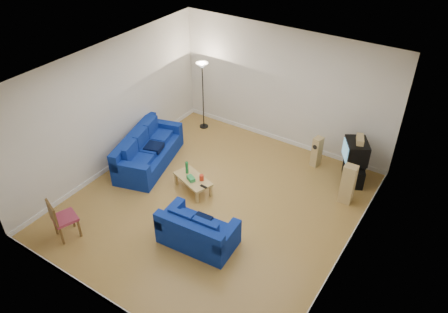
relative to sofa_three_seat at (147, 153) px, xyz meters
The scene contains 16 objects.
room 2.68m from the sofa_three_seat, ahead, with size 6.01×6.51×3.21m.
sofa_three_seat is the anchor object (origin of this frame).
sofa_loveseat 3.17m from the sofa_three_seat, 30.42° to the right, with size 1.60×0.97×0.77m.
coffee_table 1.65m from the sofa_three_seat, ahead, with size 1.08×0.77×0.35m.
bottle 1.42m from the sofa_three_seat, ahead, with size 0.07×0.07×0.31m, color #197233.
tissue_box 1.68m from the sofa_three_seat, 11.36° to the right, with size 0.23×0.12×0.09m, color green.
red_canister 1.86m from the sofa_three_seat, ahead, with size 0.10×0.10×0.14m, color red.
remote 2.07m from the sofa_three_seat, 10.47° to the right, with size 0.18×0.05×0.02m, color black.
tv_stand 5.15m from the sofa_three_seat, 25.03° to the left, with size 0.77×0.43×0.47m, color black.
av_receiver 5.20m from the sofa_three_seat, 24.88° to the left, with size 0.40×0.32×0.09m, color black.
television 5.14m from the sofa_three_seat, 25.68° to the left, with size 0.75×0.82×0.51m.
centre_speaker 5.23m from the sofa_three_seat, 25.68° to the left, with size 0.39×0.16×0.14m, color tan.
speaker_left 4.31m from the sofa_three_seat, 32.11° to the left, with size 0.23×0.28×0.81m.
speaker_right 4.98m from the sofa_three_seat, 15.46° to the left, with size 0.31×0.24×0.99m.
floor_lamp 2.65m from the sofa_three_seat, 86.28° to the left, with size 0.34×0.34×1.98m.
dining_chair 2.97m from the sofa_three_seat, 83.93° to the right, with size 0.58×0.58×0.95m.
Camera 1 is at (4.31, -6.22, 6.58)m, focal length 35.00 mm.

